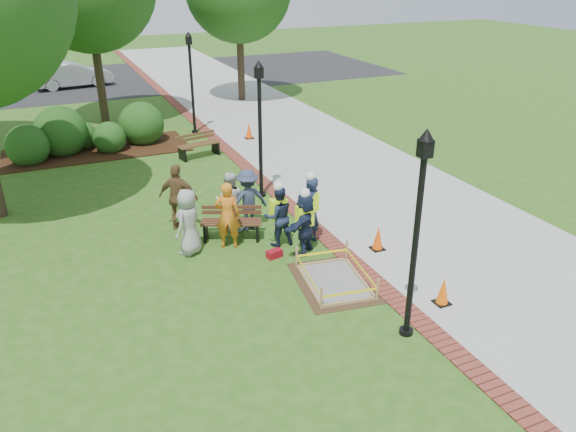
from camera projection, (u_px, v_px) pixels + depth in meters
name	position (u px, v px, depth m)	size (l,w,h in m)	color
ground	(289.00, 277.00, 13.38)	(100.00, 100.00, 0.00)	#285116
sidewalk	(301.00, 140.00, 23.54)	(6.00, 60.00, 0.02)	#9E9E99
brick_edging	(227.00, 150.00, 22.34)	(0.50, 60.00, 0.03)	maroon
mulch_bed	(98.00, 150.00, 22.26)	(7.00, 3.00, 0.05)	#381E0F
parking_lot	(118.00, 79.00, 35.86)	(36.00, 12.00, 0.01)	black
wet_concrete_pad	(335.00, 274.00, 13.03)	(2.02, 2.52, 0.55)	#47331E
bench_near	(232.00, 229.00, 15.11)	(1.69, 1.11, 0.87)	#532B1C
bench_far	(199.00, 150.00, 21.47)	(1.72, 0.88, 0.89)	brown
cone_front	(443.00, 291.00, 12.18)	(0.34, 0.34, 0.66)	black
cone_back	(378.00, 239.00, 14.50)	(0.34, 0.34, 0.67)	black
cone_far	(249.00, 131.00, 23.66)	(0.35, 0.35, 0.70)	black
toolbox	(274.00, 254.00, 14.22)	(0.39, 0.22, 0.20)	maroon
lamp_near	(417.00, 222.00, 10.31)	(0.28, 0.28, 4.26)	black
lamp_mid	(260.00, 120.00, 16.98)	(0.28, 0.28, 4.26)	black
lamp_far	(191.00, 75.00, 23.64)	(0.28, 0.28, 4.26)	black
shrub_a	(31.00, 163.00, 20.91)	(1.57, 1.57, 1.57)	#1E4513
shrub_b	(64.00, 153.00, 21.99)	(2.01, 2.01, 2.01)	#1E4513
shrub_c	(111.00, 151.00, 22.22)	(1.28, 1.28, 1.28)	#1E4513
shrub_d	(143.00, 143.00, 23.30)	(1.83, 1.83, 1.83)	#1E4513
shrub_e	(85.00, 148.00, 22.65)	(1.14, 1.14, 1.14)	#1E4513
casual_person_a	(188.00, 222.00, 14.13)	(0.65, 0.64, 1.74)	#969696
casual_person_b	(228.00, 215.00, 14.43)	(0.67, 0.57, 1.80)	orange
casual_person_c	(230.00, 201.00, 15.41)	(0.64, 0.57, 1.69)	silver
casual_person_d	(178.00, 198.00, 15.40)	(0.72, 0.66, 1.89)	brown
casual_person_e	(248.00, 200.00, 15.43)	(0.58, 0.39, 1.74)	#2F3A53
hivis_worker_a	(305.00, 221.00, 14.14)	(0.61, 0.59, 1.76)	#181B3F
hivis_worker_b	(310.00, 209.00, 14.60)	(0.70, 0.61, 2.01)	#171B3D
hivis_worker_c	(278.00, 214.00, 14.54)	(0.54, 0.36, 1.77)	#181E3E
parked_car_b	(74.00, 87.00, 33.56)	(4.89, 2.13, 1.59)	#BBBCC1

